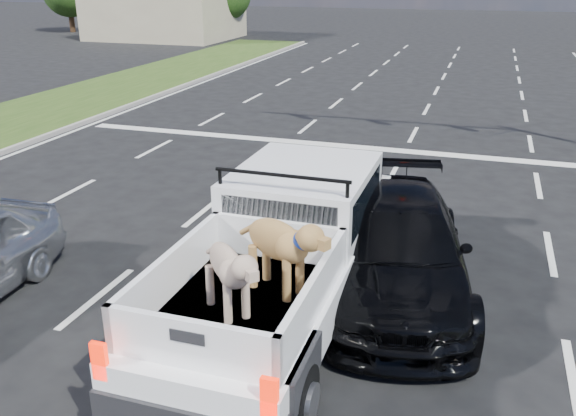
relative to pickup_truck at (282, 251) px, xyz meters
name	(u,v)px	position (x,y,z in m)	size (l,w,h in m)	color
ground	(197,315)	(-1.21, -0.47, -1.04)	(160.00, 160.00, 0.00)	black
road_markings	(314,182)	(-1.21, 6.09, -1.03)	(17.75, 60.00, 0.01)	silver
building_left	(165,8)	(-21.21, 35.53, 1.16)	(10.00, 8.00, 4.40)	tan
pickup_truck	(282,251)	(0.00, 0.00, 0.00)	(2.25, 5.94, 2.22)	black
black_coupe	(397,247)	(1.51, 1.28, -0.28)	(2.13, 5.23, 1.52)	black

